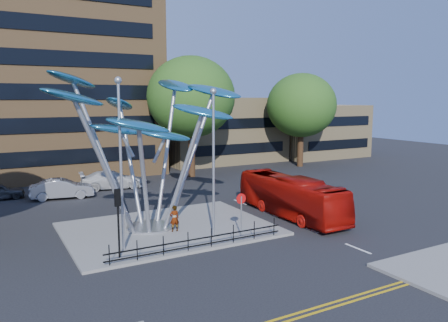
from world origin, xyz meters
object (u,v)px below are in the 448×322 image
street_lamp_right (213,150)px  tree_right (191,97)px  tree_far (301,105)px  traffic_light_island (118,209)px  pedestrian (174,218)px  no_entry_sign_island (241,207)px  leaf_sculpture (145,116)px  red_bus (291,196)px  parked_car_mid (62,189)px  parked_car_right (112,180)px  street_lamp_left (120,150)px

street_lamp_right → tree_right: bearing=68.5°
tree_far → traffic_light_island: 33.61m
pedestrian → no_entry_sign_island: bearing=141.0°
leaf_sculpture → tree_right: bearing=56.7°
tree_right → traffic_light_island: (-13.00, -19.50, -5.42)m
red_bus → pedestrian: red_bus is taller
red_bus → parked_car_mid: (-12.61, 13.03, -0.56)m
tree_far → pedestrian: 29.17m
tree_far → street_lamp_right: (-21.50, -19.00, -2.01)m
pedestrian → parked_car_mid: 13.55m
street_lamp_right → parked_car_right: 17.51m
tree_far → parked_car_mid: tree_far is taller
parked_car_mid → no_entry_sign_island: bearing=-146.5°
street_lamp_right → no_entry_sign_island: bearing=-17.9°
street_lamp_left → parked_car_right: size_ratio=1.62×
tree_right → no_entry_sign_island: tree_right is taller
street_lamp_left → pedestrian: street_lamp_left is taller
red_bus → tree_right: bearing=89.1°
leaf_sculpture → street_lamp_right: (2.57, -3.68, -1.78)m
traffic_light_island → parked_car_right: traffic_light_island is taller
tree_right → street_lamp_right: tree_right is taller
pedestrian → street_lamp_left: bearing=27.1°
red_bus → pedestrian: bearing=-180.0°
no_entry_sign_island → pedestrian: no_entry_sign_island is taller
street_lamp_right → parked_car_mid: bearing=110.9°
tree_right → street_lamp_right: size_ratio=1.46×
street_lamp_right → no_entry_sign_island: size_ratio=3.39×
parked_car_mid → parked_car_right: 4.90m
street_lamp_left → red_bus: bearing=7.0°
tree_far → no_entry_sign_island: bearing=-135.7°
pedestrian → leaf_sculpture: bearing=-52.7°
red_bus → pedestrian: size_ratio=6.23×
traffic_light_island → pedestrian: 5.09m
tree_far → parked_car_mid: size_ratio=2.25×
red_bus → no_entry_sign_island: bearing=-154.4°
leaf_sculpture → pedestrian: bearing=-54.9°
pedestrian → parked_car_right: (0.26, 14.80, -0.14)m
tree_far → no_entry_sign_island: tree_far is taller
parked_car_right → street_lamp_right: bearing=-168.7°
street_lamp_left → traffic_light_island: (-0.50, -1.00, -2.74)m
street_lamp_right → red_bus: size_ratio=0.85×
no_entry_sign_island → red_bus: red_bus is taller
parked_car_mid → parked_car_right: size_ratio=0.88×
parked_car_mid → parked_car_right: (4.50, 1.93, -0.00)m
street_lamp_left → parked_car_mid: size_ratio=1.83×
tree_right → parked_car_right: bearing=-166.6°
red_bus → parked_car_right: size_ratio=1.79×
tree_right → traffic_light_island: tree_right is taller
parked_car_mid → tree_right: bearing=-64.7°
tree_right → parked_car_mid: size_ratio=2.52×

